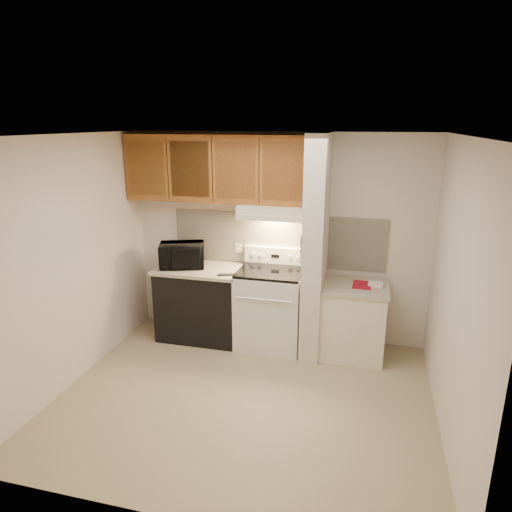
% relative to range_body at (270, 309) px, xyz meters
% --- Properties ---
extents(floor, '(3.60, 3.60, 0.00)m').
position_rel_range_body_xyz_m(floor, '(0.00, -1.16, -0.46)').
color(floor, tan).
rests_on(floor, ground).
extents(ceiling, '(3.60, 3.60, 0.00)m').
position_rel_range_body_xyz_m(ceiling, '(0.00, -1.16, 2.04)').
color(ceiling, white).
rests_on(ceiling, wall_back).
extents(wall_back, '(3.60, 2.50, 0.02)m').
position_rel_range_body_xyz_m(wall_back, '(0.00, 0.34, 0.79)').
color(wall_back, beige).
rests_on(wall_back, floor).
extents(wall_left, '(0.02, 3.00, 2.50)m').
position_rel_range_body_xyz_m(wall_left, '(-1.80, -1.16, 0.79)').
color(wall_left, beige).
rests_on(wall_left, floor).
extents(wall_right, '(0.02, 3.00, 2.50)m').
position_rel_range_body_xyz_m(wall_right, '(1.80, -1.16, 0.79)').
color(wall_right, beige).
rests_on(wall_right, floor).
extents(backsplash, '(2.60, 0.02, 0.63)m').
position_rel_range_body_xyz_m(backsplash, '(0.00, 0.33, 0.78)').
color(backsplash, '#F2E9CB').
rests_on(backsplash, wall_back).
extents(range_body, '(0.76, 0.65, 0.92)m').
position_rel_range_body_xyz_m(range_body, '(0.00, 0.00, 0.00)').
color(range_body, silver).
rests_on(range_body, floor).
extents(oven_window, '(0.50, 0.01, 0.30)m').
position_rel_range_body_xyz_m(oven_window, '(0.00, -0.32, 0.04)').
color(oven_window, black).
rests_on(oven_window, range_body).
extents(oven_handle, '(0.65, 0.02, 0.02)m').
position_rel_range_body_xyz_m(oven_handle, '(0.00, -0.35, 0.26)').
color(oven_handle, silver).
rests_on(oven_handle, range_body).
extents(cooktop, '(0.74, 0.64, 0.03)m').
position_rel_range_body_xyz_m(cooktop, '(0.00, 0.00, 0.48)').
color(cooktop, black).
rests_on(cooktop, range_body).
extents(range_backguard, '(0.76, 0.08, 0.20)m').
position_rel_range_body_xyz_m(range_backguard, '(0.00, 0.28, 0.59)').
color(range_backguard, silver).
rests_on(range_backguard, range_body).
extents(range_display, '(0.10, 0.01, 0.04)m').
position_rel_range_body_xyz_m(range_display, '(0.00, 0.24, 0.59)').
color(range_display, black).
rests_on(range_display, range_backguard).
extents(range_knob_left_outer, '(0.05, 0.02, 0.05)m').
position_rel_range_body_xyz_m(range_knob_left_outer, '(-0.28, 0.24, 0.59)').
color(range_knob_left_outer, silver).
rests_on(range_knob_left_outer, range_backguard).
extents(range_knob_left_inner, '(0.05, 0.02, 0.05)m').
position_rel_range_body_xyz_m(range_knob_left_inner, '(-0.18, 0.24, 0.59)').
color(range_knob_left_inner, silver).
rests_on(range_knob_left_inner, range_backguard).
extents(range_knob_right_inner, '(0.05, 0.02, 0.05)m').
position_rel_range_body_xyz_m(range_knob_right_inner, '(0.18, 0.24, 0.59)').
color(range_knob_right_inner, silver).
rests_on(range_knob_right_inner, range_backguard).
extents(range_knob_right_outer, '(0.05, 0.02, 0.05)m').
position_rel_range_body_xyz_m(range_knob_right_outer, '(0.28, 0.24, 0.59)').
color(range_knob_right_outer, silver).
rests_on(range_knob_right_outer, range_backguard).
extents(dishwasher_front, '(1.00, 0.63, 0.87)m').
position_rel_range_body_xyz_m(dishwasher_front, '(-0.88, 0.01, -0.03)').
color(dishwasher_front, black).
rests_on(dishwasher_front, floor).
extents(left_countertop, '(1.04, 0.67, 0.04)m').
position_rel_range_body_xyz_m(left_countertop, '(-0.88, 0.01, 0.43)').
color(left_countertop, '#B6AC91').
rests_on(left_countertop, dishwasher_front).
extents(spoon_rest, '(0.22, 0.13, 0.01)m').
position_rel_range_body_xyz_m(spoon_rest, '(-0.48, -0.19, 0.46)').
color(spoon_rest, black).
rests_on(spoon_rest, left_countertop).
extents(teal_jar, '(0.12, 0.12, 0.10)m').
position_rel_range_body_xyz_m(teal_jar, '(-1.23, -0.09, 0.50)').
color(teal_jar, '#2D6358').
rests_on(teal_jar, left_countertop).
extents(outlet, '(0.08, 0.01, 0.12)m').
position_rel_range_body_xyz_m(outlet, '(-0.48, 0.32, 0.64)').
color(outlet, beige).
rests_on(outlet, backsplash).
extents(microwave, '(0.61, 0.51, 0.29)m').
position_rel_range_body_xyz_m(microwave, '(-1.10, -0.01, 0.60)').
color(microwave, black).
rests_on(microwave, left_countertop).
extents(partition_pillar, '(0.22, 0.70, 2.50)m').
position_rel_range_body_xyz_m(partition_pillar, '(0.51, -0.01, 0.79)').
color(partition_pillar, beige).
rests_on(partition_pillar, floor).
extents(pillar_trim, '(0.01, 0.70, 0.04)m').
position_rel_range_body_xyz_m(pillar_trim, '(0.39, -0.01, 0.84)').
color(pillar_trim, '#925522').
rests_on(pillar_trim, partition_pillar).
extents(knife_strip, '(0.02, 0.42, 0.04)m').
position_rel_range_body_xyz_m(knife_strip, '(0.39, -0.06, 0.86)').
color(knife_strip, black).
rests_on(knife_strip, partition_pillar).
extents(knife_blade_a, '(0.01, 0.03, 0.16)m').
position_rel_range_body_xyz_m(knife_blade_a, '(0.38, -0.22, 0.76)').
color(knife_blade_a, silver).
rests_on(knife_blade_a, knife_strip).
extents(knife_handle_a, '(0.02, 0.02, 0.10)m').
position_rel_range_body_xyz_m(knife_handle_a, '(0.38, -0.20, 0.91)').
color(knife_handle_a, black).
rests_on(knife_handle_a, knife_strip).
extents(knife_blade_b, '(0.01, 0.04, 0.18)m').
position_rel_range_body_xyz_m(knife_blade_b, '(0.38, -0.13, 0.75)').
color(knife_blade_b, silver).
rests_on(knife_blade_b, knife_strip).
extents(knife_handle_b, '(0.02, 0.02, 0.10)m').
position_rel_range_body_xyz_m(knife_handle_b, '(0.38, -0.14, 0.91)').
color(knife_handle_b, black).
rests_on(knife_handle_b, knife_strip).
extents(knife_blade_c, '(0.01, 0.04, 0.20)m').
position_rel_range_body_xyz_m(knife_blade_c, '(0.38, -0.05, 0.74)').
color(knife_blade_c, silver).
rests_on(knife_blade_c, knife_strip).
extents(knife_handle_c, '(0.02, 0.02, 0.10)m').
position_rel_range_body_xyz_m(knife_handle_c, '(0.38, -0.05, 0.91)').
color(knife_handle_c, black).
rests_on(knife_handle_c, knife_strip).
extents(knife_blade_d, '(0.01, 0.04, 0.16)m').
position_rel_range_body_xyz_m(knife_blade_d, '(0.38, 0.03, 0.76)').
color(knife_blade_d, silver).
rests_on(knife_blade_d, knife_strip).
extents(knife_handle_d, '(0.02, 0.02, 0.10)m').
position_rel_range_body_xyz_m(knife_handle_d, '(0.38, 0.03, 0.91)').
color(knife_handle_d, black).
rests_on(knife_handle_d, knife_strip).
extents(knife_blade_e, '(0.01, 0.04, 0.18)m').
position_rel_range_body_xyz_m(knife_blade_e, '(0.38, 0.11, 0.75)').
color(knife_blade_e, silver).
rests_on(knife_blade_e, knife_strip).
extents(knife_handle_e, '(0.02, 0.02, 0.10)m').
position_rel_range_body_xyz_m(knife_handle_e, '(0.38, 0.09, 0.91)').
color(knife_handle_e, black).
rests_on(knife_handle_e, knife_strip).
extents(oven_mitt, '(0.03, 0.09, 0.21)m').
position_rel_range_body_xyz_m(oven_mitt, '(0.38, 0.17, 0.73)').
color(oven_mitt, slate).
rests_on(oven_mitt, partition_pillar).
extents(right_cab_base, '(0.70, 0.60, 0.81)m').
position_rel_range_body_xyz_m(right_cab_base, '(0.97, -0.01, -0.06)').
color(right_cab_base, beige).
rests_on(right_cab_base, floor).
extents(right_countertop, '(0.74, 0.64, 0.04)m').
position_rel_range_body_xyz_m(right_countertop, '(0.97, -0.01, 0.37)').
color(right_countertop, '#B6AC91').
rests_on(right_countertop, right_cab_base).
extents(red_folder, '(0.21, 0.28, 0.01)m').
position_rel_range_body_xyz_m(red_folder, '(1.04, 0.02, 0.39)').
color(red_folder, '#AC1024').
rests_on(red_folder, right_countertop).
extents(white_box, '(0.17, 0.12, 0.04)m').
position_rel_range_body_xyz_m(white_box, '(1.19, 0.03, 0.41)').
color(white_box, white).
rests_on(white_box, right_countertop).
extents(range_hood, '(0.78, 0.44, 0.15)m').
position_rel_range_body_xyz_m(range_hood, '(0.00, 0.12, 1.17)').
color(range_hood, beige).
rests_on(range_hood, upper_cabinets).
extents(hood_lip, '(0.78, 0.04, 0.06)m').
position_rel_range_body_xyz_m(hood_lip, '(0.00, -0.08, 1.12)').
color(hood_lip, beige).
rests_on(hood_lip, range_hood).
extents(upper_cabinets, '(2.18, 0.33, 0.77)m').
position_rel_range_body_xyz_m(upper_cabinets, '(-0.69, 0.17, 1.62)').
color(upper_cabinets, '#925522').
rests_on(upper_cabinets, wall_back).
extents(cab_door_a, '(0.46, 0.01, 0.63)m').
position_rel_range_body_xyz_m(cab_door_a, '(-1.51, 0.01, 1.62)').
color(cab_door_a, '#925522').
rests_on(cab_door_a, upper_cabinets).
extents(cab_gap_a, '(0.01, 0.01, 0.73)m').
position_rel_range_body_xyz_m(cab_gap_a, '(-1.23, 0.01, 1.62)').
color(cab_gap_a, black).
rests_on(cab_gap_a, upper_cabinets).
extents(cab_door_b, '(0.46, 0.01, 0.63)m').
position_rel_range_body_xyz_m(cab_door_b, '(-0.96, 0.01, 1.62)').
color(cab_door_b, '#925522').
rests_on(cab_door_b, upper_cabinets).
extents(cab_gap_b, '(0.01, 0.01, 0.73)m').
position_rel_range_body_xyz_m(cab_gap_b, '(-0.69, 0.01, 1.62)').
color(cab_gap_b, black).
rests_on(cab_gap_b, upper_cabinets).
extents(cab_door_c, '(0.46, 0.01, 0.63)m').
position_rel_range_body_xyz_m(cab_door_c, '(-0.42, 0.01, 1.62)').
color(cab_door_c, '#925522').
rests_on(cab_door_c, upper_cabinets).
extents(cab_gap_c, '(0.01, 0.01, 0.73)m').
position_rel_range_body_xyz_m(cab_gap_c, '(-0.14, 0.01, 1.62)').
color(cab_gap_c, black).
rests_on(cab_gap_c, upper_cabinets).
extents(cab_door_d, '(0.46, 0.01, 0.63)m').
position_rel_range_body_xyz_m(cab_door_d, '(0.13, 0.01, 1.62)').
color(cab_door_d, '#925522').
rests_on(cab_door_d, upper_cabinets).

